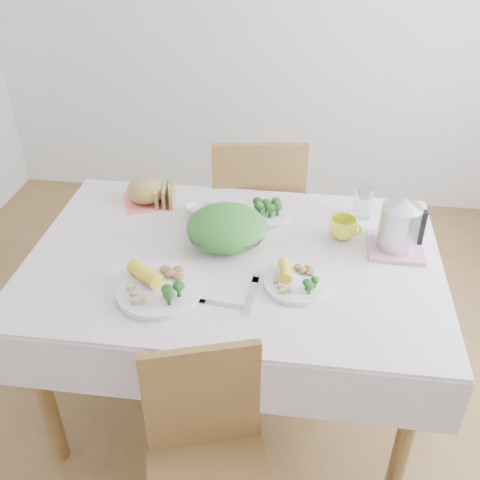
# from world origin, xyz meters

# --- Properties ---
(floor) EXTENTS (3.60, 3.60, 0.00)m
(floor) POSITION_xyz_m (0.00, 0.00, 0.00)
(floor) COLOR brown
(floor) RESTS_ON ground
(dining_table) EXTENTS (1.40, 0.90, 0.75)m
(dining_table) POSITION_xyz_m (0.00, 0.00, 0.38)
(dining_table) COLOR brown
(dining_table) RESTS_ON floor
(tablecloth) EXTENTS (1.50, 1.00, 0.01)m
(tablecloth) POSITION_xyz_m (0.00, 0.00, 0.76)
(tablecloth) COLOR silver
(tablecloth) RESTS_ON dining_table
(chair_near) EXTENTS (0.47, 0.47, 0.83)m
(chair_near) POSITION_xyz_m (0.03, -0.71, 0.46)
(chair_near) COLOR brown
(chair_near) RESTS_ON floor
(chair_far) EXTENTS (0.50, 0.50, 0.97)m
(chair_far) POSITION_xyz_m (0.01, 0.73, 0.47)
(chair_far) COLOR brown
(chair_far) RESTS_ON floor
(salad_bowl) EXTENTS (0.31, 0.31, 0.07)m
(salad_bowl) POSITION_xyz_m (-0.04, 0.09, 0.80)
(salad_bowl) COLOR white
(salad_bowl) RESTS_ON tablecloth
(dinner_plate_left) EXTENTS (0.40, 0.40, 0.02)m
(dinner_plate_left) POSITION_xyz_m (-0.22, -0.25, 0.77)
(dinner_plate_left) COLOR white
(dinner_plate_left) RESTS_ON tablecloth
(dinner_plate_right) EXTENTS (0.27, 0.27, 0.02)m
(dinner_plate_right) POSITION_xyz_m (0.24, -0.14, 0.77)
(dinner_plate_right) COLOR white
(dinner_plate_right) RESTS_ON tablecloth
(broccoli_plate) EXTENTS (0.22, 0.22, 0.02)m
(broccoli_plate) POSITION_xyz_m (0.09, 0.29, 0.77)
(broccoli_plate) COLOR beige
(broccoli_plate) RESTS_ON tablecloth
(napkin) EXTENTS (0.24, 0.24, 0.00)m
(napkin) POSITION_xyz_m (-0.42, 0.34, 0.76)
(napkin) COLOR #FF6B6A
(napkin) RESTS_ON tablecloth
(bread_loaf) EXTENTS (0.21, 0.20, 0.10)m
(bread_loaf) POSITION_xyz_m (-0.42, 0.34, 0.82)
(bread_loaf) COLOR olive
(bread_loaf) RESTS_ON napkin
(fruit_bowl) EXTENTS (0.15, 0.15, 0.03)m
(fruit_bowl) POSITION_xyz_m (-0.18, 0.27, 0.78)
(fruit_bowl) COLOR white
(fruit_bowl) RESTS_ON tablecloth
(yellow_mug) EXTENTS (0.12, 0.12, 0.08)m
(yellow_mug) POSITION_xyz_m (0.39, 0.18, 0.80)
(yellow_mug) COLOR yellow
(yellow_mug) RESTS_ON tablecloth
(glass_tumbler) EXTENTS (0.08, 0.08, 0.14)m
(glass_tumbler) POSITION_xyz_m (0.47, 0.34, 0.83)
(glass_tumbler) COLOR white
(glass_tumbler) RESTS_ON tablecloth
(pink_tray) EXTENTS (0.20, 0.20, 0.02)m
(pink_tray) POSITION_xyz_m (0.59, 0.12, 0.77)
(pink_tray) COLOR pink
(pink_tray) RESTS_ON tablecloth
(electric_kettle) EXTENTS (0.17, 0.17, 0.20)m
(electric_kettle) POSITION_xyz_m (0.59, 0.12, 0.88)
(electric_kettle) COLOR #B2B5BA
(electric_kettle) RESTS_ON pink_tray
(fork_left) EXTENTS (0.04, 0.21, 0.00)m
(fork_left) POSITION_xyz_m (0.09, -0.22, 0.76)
(fork_left) COLOR silver
(fork_left) RESTS_ON tablecloth
(knife) EXTENTS (0.18, 0.04, 0.00)m
(knife) POSITION_xyz_m (0.00, -0.28, 0.76)
(knife) COLOR silver
(knife) RESTS_ON tablecloth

